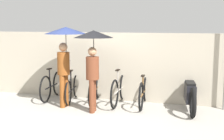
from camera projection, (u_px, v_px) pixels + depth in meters
name	position (u px, v px, depth m)	size (l,w,h in m)	color
ground_plane	(73.00, 118.00, 7.26)	(30.00, 30.00, 0.00)	#9E998E
back_wall	(101.00, 66.00, 9.02)	(11.91, 0.12, 1.93)	#B2A893
parked_bicycle_0	(52.00, 85.00, 9.08)	(0.44, 1.71, 1.00)	black
parked_bicycle_1	(73.00, 88.00, 8.83)	(0.48, 1.65, 1.11)	black
parked_bicycle_2	(95.00, 90.00, 8.64)	(0.49, 1.75, 0.98)	black
parked_bicycle_3	(119.00, 90.00, 8.50)	(0.44, 1.79, 1.03)	black
parked_bicycle_4	(144.00, 92.00, 8.31)	(0.44, 1.76, 1.11)	black
pedestrian_leading	(65.00, 43.00, 8.09)	(1.11, 1.11, 2.10)	brown
pedestrian_center	(93.00, 48.00, 7.63)	(0.98, 0.98, 2.02)	brown
motorcycle	(190.00, 94.00, 7.94)	(0.59, 2.12, 0.93)	black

